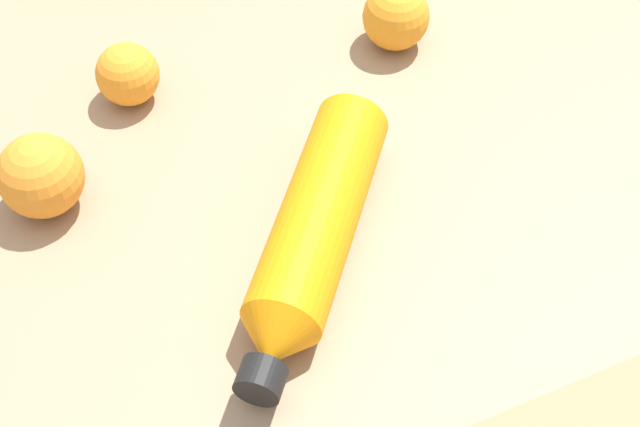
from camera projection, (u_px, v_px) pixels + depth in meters
The scene contains 5 objects.
ground_plane at pixel (278, 225), 0.87m from camera, with size 2.40×2.40×0.00m, color #9E7F60.
water_bottle at pixel (313, 234), 0.82m from camera, with size 0.26×0.27×0.07m.
orange_0 at pixel (41, 176), 0.86m from camera, with size 0.08×0.08×0.08m, color orange.
orange_1 at pixel (396, 17), 1.01m from camera, with size 0.08×0.08×0.08m, color orange.
orange_2 at pixel (128, 74), 0.96m from camera, with size 0.07×0.07×0.07m, color orange.
Camera 1 is at (0.21, 0.49, 0.69)m, focal length 50.62 mm.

